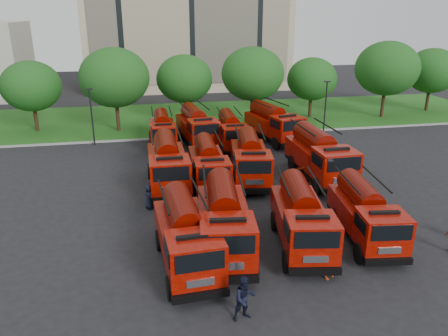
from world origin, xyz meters
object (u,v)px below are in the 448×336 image
object	(u,v)px
fire_truck_6	(250,159)
firefighter_5	(308,182)
fire_truck_7	(319,155)
firefighter_0	(329,277)
fire_truck_3	(365,213)
fire_truck_1	(224,220)
fire_truck_10	(231,131)
firefighter_1	(245,319)
fire_truck_5	(208,165)
fire_truck_2	(301,217)
fire_truck_0	(186,235)
firefighter_4	(150,208)
fire_truck_11	(273,123)
fire_truck_9	(197,126)
fire_truck_8	(163,130)
fire_truck_4	(168,164)

from	to	relation	value
fire_truck_6	firefighter_5	distance (m)	4.41
fire_truck_7	firefighter_0	size ratio (longest dim) A/B	3.93
fire_truck_3	fire_truck_6	world-z (taller)	fire_truck_6
fire_truck_1	fire_truck_10	bearing A→B (deg)	83.98
fire_truck_1	fire_truck_6	xyz separation A→B (m)	(3.64, 9.13, -0.04)
fire_truck_3	firefighter_1	bearing A→B (deg)	-139.24
fire_truck_1	fire_truck_5	size ratio (longest dim) A/B	1.11
fire_truck_3	firefighter_1	world-z (taller)	fire_truck_3
fire_truck_10	firefighter_0	world-z (taller)	fire_truck_10
fire_truck_5	fire_truck_2	bearing A→B (deg)	-67.19
fire_truck_5	fire_truck_10	xyz separation A→B (m)	(3.31, 8.40, -0.03)
fire_truck_1	fire_truck_0	bearing A→B (deg)	-146.23
fire_truck_6	firefighter_1	xyz separation A→B (m)	(-3.86, -14.52, -1.62)
fire_truck_6	firefighter_4	distance (m)	8.18
fire_truck_5	fire_truck_11	size ratio (longest dim) A/B	0.88
fire_truck_0	fire_truck_9	distance (m)	20.06
fire_truck_5	firefighter_1	world-z (taller)	fire_truck_5
firefighter_5	fire_truck_2	bearing A→B (deg)	85.50
firefighter_0	firefighter_4	size ratio (longest dim) A/B	1.27
fire_truck_2	fire_truck_5	world-z (taller)	fire_truck_2
firefighter_4	firefighter_5	xyz separation A→B (m)	(11.13, 2.24, 0.00)
fire_truck_2	firefighter_0	distance (m)	3.47
fire_truck_6	fire_truck_10	distance (m)	7.96
fire_truck_5	firefighter_5	bearing A→B (deg)	-4.37
fire_truck_10	fire_truck_6	bearing A→B (deg)	-90.03
fire_truck_8	fire_truck_10	bearing A→B (deg)	-14.49
fire_truck_8	firefighter_1	distance (m)	24.18
fire_truck_7	fire_truck_11	distance (m)	10.07
fire_truck_6	fire_truck_10	world-z (taller)	fire_truck_6
fire_truck_9	fire_truck_0	bearing A→B (deg)	-105.58
fire_truck_5	fire_truck_9	size ratio (longest dim) A/B	0.91
fire_truck_0	firefighter_5	world-z (taller)	fire_truck_0
fire_truck_1	fire_truck_2	xyz separation A→B (m)	(3.96, -0.28, -0.10)
fire_truck_0	fire_truck_10	bearing A→B (deg)	68.44
fire_truck_8	fire_truck_7	bearing A→B (deg)	-43.47
fire_truck_3	firefighter_1	size ratio (longest dim) A/B	3.49
fire_truck_7	fire_truck_4	bearing A→B (deg)	176.90
fire_truck_0	firefighter_1	bearing A→B (deg)	-71.17
fire_truck_2	firefighter_5	bearing A→B (deg)	75.64
fire_truck_4	fire_truck_0	bearing A→B (deg)	-88.82
fire_truck_8	firefighter_5	world-z (taller)	fire_truck_8
fire_truck_1	firefighter_1	world-z (taller)	fire_truck_1
fire_truck_5	fire_truck_8	distance (m)	10.31
fire_truck_0	fire_truck_1	world-z (taller)	fire_truck_1
fire_truck_3	fire_truck_4	xyz separation A→B (m)	(-9.64, 9.20, 0.20)
fire_truck_5	fire_truck_11	bearing A→B (deg)	54.46
fire_truck_7	firefighter_4	xyz separation A→B (m)	(-12.13, -2.81, -1.76)
fire_truck_5	fire_truck_10	world-z (taller)	fire_truck_5
fire_truck_2	fire_truck_7	size ratio (longest dim) A/B	0.92
fire_truck_4	fire_truck_10	size ratio (longest dim) A/B	1.12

